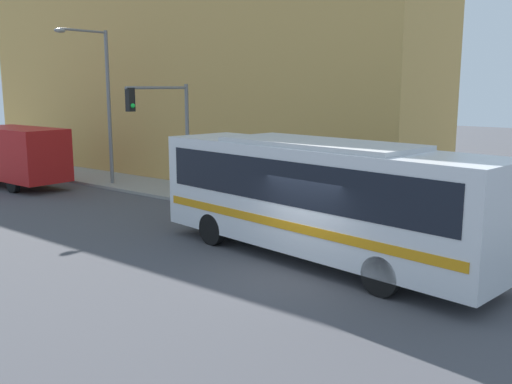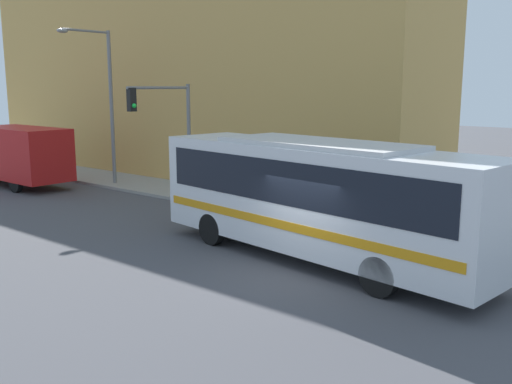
# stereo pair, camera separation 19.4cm
# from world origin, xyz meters

# --- Properties ---
(ground_plane) EXTENTS (120.00, 120.00, 0.00)m
(ground_plane) POSITION_xyz_m (0.00, 0.00, 0.00)
(ground_plane) COLOR #47474C
(sidewalk) EXTENTS (3.17, 70.00, 0.13)m
(sidewalk) POSITION_xyz_m (6.09, 20.00, 0.06)
(sidewalk) COLOR gray
(sidewalk) RESTS_ON ground_plane
(building_facade) EXTENTS (6.00, 28.63, 12.86)m
(building_facade) POSITION_xyz_m (10.67, 15.32, 6.43)
(building_facade) COLOR tan
(building_facade) RESTS_ON ground_plane
(city_bus) EXTENTS (3.79, 10.75, 3.38)m
(city_bus) POSITION_xyz_m (1.25, 0.38, 1.94)
(city_bus) COLOR silver
(city_bus) RESTS_ON ground_plane
(delivery_truck) EXTENTS (2.29, 7.51, 2.90)m
(delivery_truck) POSITION_xyz_m (2.20, 18.74, 1.59)
(delivery_truck) COLOR #B21919
(delivery_truck) RESTS_ON ground_plane
(fire_hydrant) EXTENTS (0.26, 0.35, 0.80)m
(fire_hydrant) POSITION_xyz_m (5.10, 4.06, 0.53)
(fire_hydrant) COLOR gold
(fire_hydrant) RESTS_ON sidewalk
(traffic_light_pole) EXTENTS (3.28, 0.35, 4.81)m
(traffic_light_pole) POSITION_xyz_m (4.07, 9.57, 3.46)
(traffic_light_pole) COLOR slate
(traffic_light_pole) RESTS_ON sidewalk
(parking_meter) EXTENTS (0.14, 0.14, 1.21)m
(parking_meter) POSITION_xyz_m (5.10, 8.44, 0.96)
(parking_meter) COLOR slate
(parking_meter) RESTS_ON sidewalk
(street_lamp) EXTENTS (2.82, 0.28, 7.33)m
(street_lamp) POSITION_xyz_m (4.97, 15.03, 4.50)
(street_lamp) COLOR slate
(street_lamp) RESTS_ON sidewalk
(pedestrian_near_corner) EXTENTS (0.34, 0.34, 1.76)m
(pedestrian_near_corner) POSITION_xyz_m (6.44, 6.01, 1.03)
(pedestrian_near_corner) COLOR #23283D
(pedestrian_near_corner) RESTS_ON sidewalk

